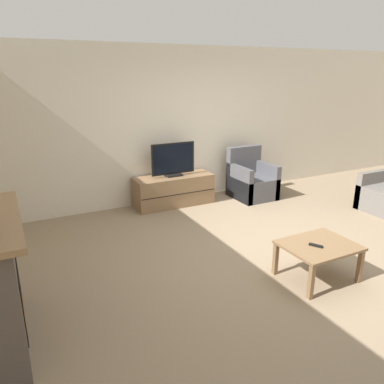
# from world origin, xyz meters

# --- Properties ---
(ground_plane) EXTENTS (24.00, 24.00, 0.00)m
(ground_plane) POSITION_xyz_m (0.00, 0.00, 0.00)
(ground_plane) COLOR #89755B
(wall_back) EXTENTS (12.00, 0.06, 2.70)m
(wall_back) POSITION_xyz_m (0.00, 2.55, 1.35)
(wall_back) COLOR beige
(wall_back) RESTS_ON ground
(tv_stand) EXTENTS (1.39, 0.50, 0.53)m
(tv_stand) POSITION_xyz_m (-0.41, 2.23, 0.26)
(tv_stand) COLOR brown
(tv_stand) RESTS_ON ground
(tv) EXTENTS (0.79, 0.18, 0.58)m
(tv) POSITION_xyz_m (-0.41, 2.23, 0.80)
(tv) COLOR black
(tv) RESTS_ON tv_stand
(armchair) EXTENTS (0.70, 0.76, 0.92)m
(armchair) POSITION_xyz_m (1.07, 1.97, 0.30)
(armchair) COLOR #4C4C51
(armchair) RESTS_ON ground
(coffee_table) EXTENTS (0.80, 0.65, 0.42)m
(coffee_table) POSITION_xyz_m (-0.00, -0.79, 0.37)
(coffee_table) COLOR brown
(coffee_table) RESTS_ON ground
(remote) EXTENTS (0.11, 0.15, 0.02)m
(remote) POSITION_xyz_m (-0.07, -0.81, 0.43)
(remote) COLOR black
(remote) RESTS_ON coffee_table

